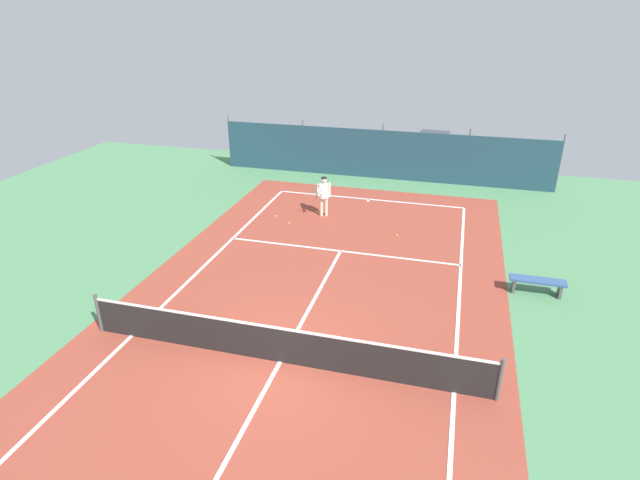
% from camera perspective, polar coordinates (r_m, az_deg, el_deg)
% --- Properties ---
extents(ground_plane, '(36.00, 36.00, 0.00)m').
position_cam_1_polar(ground_plane, '(12.88, -4.42, -13.30)').
color(ground_plane, '#4C8456').
extents(court_surface, '(11.02, 26.60, 0.01)m').
position_cam_1_polar(court_surface, '(12.88, -4.42, -13.28)').
color(court_surface, brown).
rests_on(court_surface, ground).
extents(tennis_net, '(10.12, 0.10, 1.10)m').
position_cam_1_polar(tennis_net, '(12.58, -4.49, -11.46)').
color(tennis_net, black).
rests_on(tennis_net, ground).
extents(back_fence, '(16.30, 0.98, 2.70)m').
position_cam_1_polar(back_fence, '(26.40, 6.95, 8.50)').
color(back_fence, '#1E3D4C').
rests_on(back_fence, ground).
extents(tennis_player, '(0.59, 0.81, 1.64)m').
position_cam_1_polar(tennis_player, '(20.86, 0.42, 5.16)').
color(tennis_player, beige).
rests_on(tennis_player, ground).
extents(tennis_ball_near_player, '(0.07, 0.07, 0.07)m').
position_cam_1_polar(tennis_ball_near_player, '(21.14, -4.87, 2.64)').
color(tennis_ball_near_player, '#CCDB33').
rests_on(tennis_ball_near_player, ground).
extents(tennis_ball_midcourt, '(0.07, 0.07, 0.07)m').
position_cam_1_polar(tennis_ball_midcourt, '(20.41, -3.46, 1.87)').
color(tennis_ball_midcourt, '#CCDB33').
rests_on(tennis_ball_midcourt, ground).
extents(tennis_ball_by_sideline, '(0.07, 0.07, 0.07)m').
position_cam_1_polar(tennis_ball_by_sideline, '(19.51, 8.50, 0.53)').
color(tennis_ball_by_sideline, '#CCDB33').
rests_on(tennis_ball_by_sideline, ground).
extents(parked_car, '(2.28, 4.33, 1.68)m').
position_cam_1_polar(parked_car, '(28.68, 12.29, 9.77)').
color(parked_car, maroon).
rests_on(parked_car, ground).
extents(courtside_bench, '(1.60, 0.40, 0.49)m').
position_cam_1_polar(courtside_bench, '(16.66, 22.91, -4.37)').
color(courtside_bench, '#335184').
rests_on(courtside_bench, ground).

